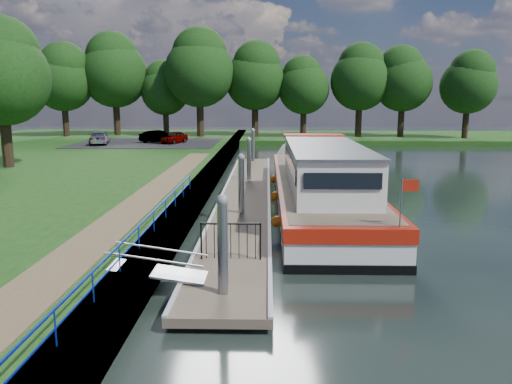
{
  "coord_description": "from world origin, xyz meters",
  "views": [
    {
      "loc": [
        1.09,
        -12.37,
        5.24
      ],
      "look_at": [
        0.64,
        8.04,
        1.4
      ],
      "focal_mm": 35.0,
      "sensor_mm": 36.0,
      "label": 1
    }
  ],
  "objects_px": {
    "barge": "(317,182)",
    "car_a": "(174,137)",
    "car_b": "(158,137)",
    "car_c": "(100,138)",
    "pontoon": "(246,197)"
  },
  "relations": [
    {
      "from": "car_a",
      "to": "car_b",
      "type": "xyz_separation_m",
      "value": [
        -1.64,
        0.11,
        0.03
      ]
    },
    {
      "from": "pontoon",
      "to": "car_c",
      "type": "xyz_separation_m",
      "value": [
        -15.23,
        22.9,
        1.26
      ]
    },
    {
      "from": "car_a",
      "to": "car_c",
      "type": "bearing_deg",
      "value": -148.46
    },
    {
      "from": "barge",
      "to": "car_b",
      "type": "relative_size",
      "value": 5.57
    },
    {
      "from": "barge",
      "to": "car_a",
      "type": "bearing_deg",
      "value": 115.39
    },
    {
      "from": "car_b",
      "to": "car_c",
      "type": "relative_size",
      "value": 0.91
    },
    {
      "from": "pontoon",
      "to": "car_c",
      "type": "bearing_deg",
      "value": 123.62
    },
    {
      "from": "pontoon",
      "to": "car_a",
      "type": "bearing_deg",
      "value": 108.67
    },
    {
      "from": "car_c",
      "to": "car_b",
      "type": "bearing_deg",
      "value": -178.12
    },
    {
      "from": "car_a",
      "to": "car_c",
      "type": "xyz_separation_m",
      "value": [
        -7.05,
        -1.32,
        0.01
      ]
    },
    {
      "from": "car_a",
      "to": "car_b",
      "type": "relative_size",
      "value": 0.93
    },
    {
      "from": "pontoon",
      "to": "car_b",
      "type": "relative_size",
      "value": 7.9
    },
    {
      "from": "car_a",
      "to": "car_c",
      "type": "relative_size",
      "value": 0.84
    },
    {
      "from": "car_a",
      "to": "car_c",
      "type": "distance_m",
      "value": 7.17
    },
    {
      "from": "pontoon",
      "to": "car_b",
      "type": "distance_m",
      "value": 26.27
    }
  ]
}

